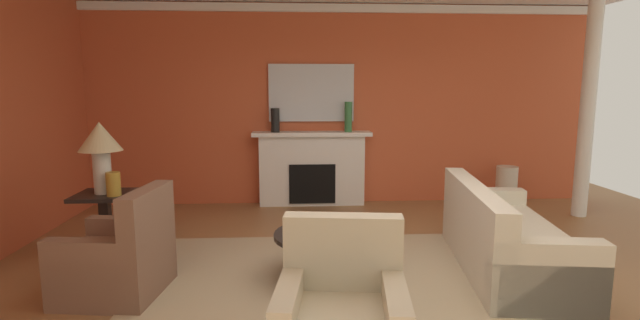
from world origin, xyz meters
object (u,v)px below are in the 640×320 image
fireplace (312,170)px  armchair_near_window (119,261)px  sofa (504,241)px  vase_tall_corner (506,187)px  mantel_mirror (311,93)px  coffee_table (327,245)px  vase_mantel_left (275,120)px  table_lamp (100,144)px  vase_mantel_right (348,117)px  side_table (106,221)px  vase_on_side_table (113,184)px

fireplace → armchair_near_window: (-1.82, -3.11, -0.23)m
fireplace → armchair_near_window: size_ratio=1.89×
sofa → vase_tall_corner: sofa is taller
mantel_mirror → coffee_table: bearing=-89.7°
armchair_near_window → vase_mantel_left: 3.46m
table_lamp → vase_mantel_right: bearing=36.7°
fireplace → side_table: size_ratio=2.57×
sofa → mantel_mirror: bearing=121.7°
mantel_mirror → armchair_near_window: (-1.82, -3.23, -1.41)m
fireplace → vase_mantel_left: size_ratio=5.01×
fireplace → sofa: fireplace is taller
mantel_mirror → vase_mantel_right: size_ratio=2.87×
vase_mantel_right → coffee_table: bearing=-100.6°
fireplace → vase_mantel_right: 0.99m
armchair_near_window → vase_mantel_left: bearing=67.5°
coffee_table → vase_mantel_left: 3.05m
mantel_mirror → table_lamp: 3.27m
vase_mantel_left → side_table: bearing=-129.3°
sofa → vase_mantel_left: size_ratio=6.14×
vase_mantel_right → vase_on_side_table: size_ratio=1.85×
vase_mantel_right → vase_mantel_left: vase_mantel_right is taller
vase_mantel_right → vase_mantel_left: size_ratio=1.26×
table_lamp → vase_mantel_left: 2.74m
mantel_mirror → sofa: size_ratio=0.59×
fireplace → vase_tall_corner: size_ratio=2.91×
fireplace → sofa: (1.78, -2.76, -0.24)m
vase_mantel_left → table_lamp: bearing=-129.3°
mantel_mirror → sofa: bearing=-58.3°
sofa → vase_tall_corner: (1.17, 2.46, 0.01)m
sofa → vase_on_side_table: 3.98m
mantel_mirror → vase_mantel_right: 0.68m
armchair_near_window → vase_mantel_right: 4.01m
armchair_near_window → side_table: 1.06m
coffee_table → vase_tall_corner: size_ratio=1.62×
fireplace → vase_mantel_left: 0.95m
mantel_mirror → armchair_near_window: 3.97m
sofa → vase_mantel_right: 3.16m
coffee_table → table_lamp: bearing=162.7°
side_table → vase_on_side_table: size_ratio=2.86×
armchair_near_window → vase_on_side_table: armchair_near_window is taller
sofa → side_table: (-4.06, 0.60, 0.10)m
fireplace → side_table: fireplace is taller
sofa → armchair_near_window: 3.61m
vase_tall_corner → vase_on_side_table: 5.48m
mantel_mirror → vase_mantel_right: bearing=-17.2°
side_table → vase_mantel_right: bearing=36.7°
armchair_near_window → vase_on_side_table: bearing=110.9°
side_table → vase_tall_corner: side_table is taller
fireplace → mantel_mirror: 1.18m
coffee_table → vase_tall_corner: 3.90m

